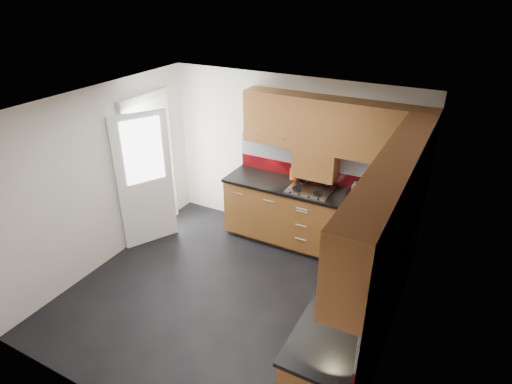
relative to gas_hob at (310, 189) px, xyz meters
The scene contains 14 objects.
room 1.63m from the gas_hob, 107.03° to the right, with size 4.00×3.80×2.64m.
base_cabinets 1.10m from the gas_hob, 50.67° to the right, with size 2.70×3.20×0.95m.
countertop 0.98m from the gas_hob, 51.77° to the right, with size 2.72×3.22×0.04m.
backsplash 1.02m from the gas_hob, 33.28° to the right, with size 2.70×3.20×0.54m.
upper_cabinets 1.36m from the gas_hob, 41.51° to the right, with size 2.50×3.20×0.72m.
extractor_hood 0.37m from the gas_hob, 90.00° to the left, with size 0.60×0.33×0.40m, color brown.
glass_cabinet 1.61m from the gas_hob, 17.76° to the right, with size 0.32×0.80×0.66m.
back_door 2.35m from the gas_hob, 162.10° to the right, with size 0.42×1.19×2.04m.
gas_hob is the anchor object (origin of this frame).
utensil_pot 0.43m from the gas_hob, 145.55° to the left, with size 0.13×0.13×0.45m.
toaster 0.68m from the gas_hob, 12.46° to the left, with size 0.24×0.15×0.17m.
food_processor 1.45m from the gas_hob, 34.03° to the right, with size 0.19×0.19×0.31m.
paper_towel 1.63m from the gas_hob, 38.39° to the right, with size 0.13×0.13×0.26m, color white.
orange_cloth 1.21m from the gas_hob, 18.74° to the right, with size 0.14×0.12×0.02m, color orange.
Camera 1 is at (2.25, -3.52, 3.58)m, focal length 30.00 mm.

